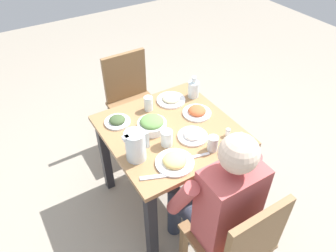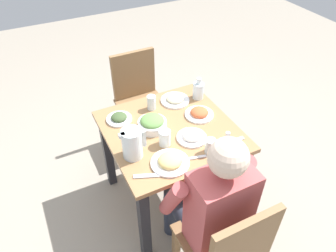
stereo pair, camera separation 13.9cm
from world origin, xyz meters
The scene contains 21 objects.
ground_plane centered at (0.00, 0.00, 0.00)m, with size 8.00×8.00×0.00m, color gray.
dining_table centered at (0.00, 0.00, 0.58)m, with size 0.82×0.82×0.71m.
chair_near centered at (-0.04, -0.76, 0.48)m, with size 0.40×0.40×0.85m.
chair_far centered at (0.08, 0.76, 0.48)m, with size 0.40×0.40×0.85m.
diner_near centered at (-0.04, -0.55, 0.62)m, with size 0.48×0.53×1.15m.
water_pitcher centered at (-0.31, -0.11, 0.80)m, with size 0.16×0.12×0.19m.
salad_bowl centered at (-0.10, 0.06, 0.75)m, with size 0.19×0.19×0.09m.
plate_rice_curry centered at (0.24, 0.04, 0.73)m, with size 0.20×0.20×0.05m.
plate_yoghurt centered at (0.08, -0.14, 0.73)m, with size 0.19×0.19×0.05m.
plate_fries centered at (-0.14, -0.27, 0.73)m, with size 0.23×0.23×0.06m.
plate_dolmas centered at (-0.27, 0.24, 0.73)m, with size 0.17×0.17×0.05m.
plate_beans centered at (0.17, 0.26, 0.72)m, with size 0.21×0.21×0.04m.
water_glass_near_right centered at (-0.10, -0.11, 0.76)m, with size 0.07×0.07×0.10m, color silver.
water_glass_by_pitcher centered at (-0.02, 0.26, 0.76)m, with size 0.06×0.06×0.10m, color silver.
water_glass_far_left centered at (0.11, -0.29, 0.76)m, with size 0.06×0.06×0.10m, color silver.
water_glass_near_left centered at (0.21, -0.36, 0.76)m, with size 0.06×0.06×0.10m, color silver.
oil_carafe centered at (0.34, 0.23, 0.77)m, with size 0.08×0.08×0.16m.
salt_shaker centered at (0.27, -0.24, 0.74)m, with size 0.03×0.03×0.05m.
fork_near centered at (-0.29, -0.30, 0.71)m, with size 0.17×0.03×0.01m, color silver.
knife_near centered at (-0.01, -0.29, 0.71)m, with size 0.18×0.02×0.01m, color silver.
fork_far centered at (0.29, -0.28, 0.71)m, with size 0.17×0.03×0.01m, color silver.
Camera 2 is at (-0.72, -1.41, 2.06)m, focal length 34.23 mm.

